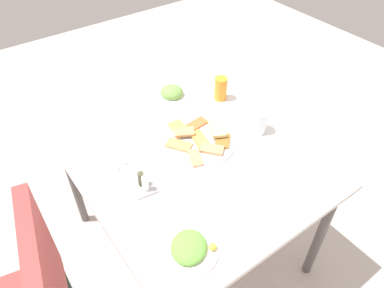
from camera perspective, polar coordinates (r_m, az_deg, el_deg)
ground_plane at (r=2.15m, az=-0.45°, el=-15.18°), size 6.00×6.00×0.00m
dining_table at (r=1.65m, az=-0.57°, el=-3.31°), size 1.12×0.94×0.70m
pide_platter at (r=1.65m, az=0.96°, el=0.68°), size 0.35×0.35×0.04m
salad_plate_greens at (r=1.93m, az=-3.17°, el=7.93°), size 0.19×0.19×0.07m
salad_plate_rice at (r=1.29m, az=-0.46°, el=-15.96°), size 0.21×0.21×0.04m
soda_can at (r=1.90m, az=4.50°, el=8.63°), size 0.07×0.07×0.12m
drinking_glass at (r=1.71m, az=10.36°, el=3.41°), size 0.08×0.08×0.11m
paper_napkin at (r=1.63m, az=-12.28°, el=-1.85°), size 0.14×0.14×0.00m
fork at (r=1.63m, az=-11.74°, el=-1.49°), size 0.16×0.03×0.00m
spoon at (r=1.62m, az=-12.87°, el=-2.00°), size 0.18×0.03×0.00m
condiment_caddy at (r=1.46m, az=-7.58°, el=-6.33°), size 0.10×0.10×0.08m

